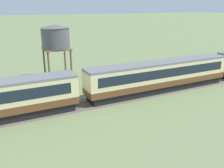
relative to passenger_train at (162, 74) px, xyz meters
name	(u,v)px	position (x,y,z in m)	size (l,w,h in m)	color
passenger_train	(162,74)	(0.00, 0.00, 0.00)	(112.26, 2.95, 4.08)	brown
railway_track	(140,94)	(-3.51, 0.00, -2.25)	(182.10, 3.60, 0.04)	#665B51
water_tower	(56,37)	(-11.44, 11.12, 4.33)	(4.34, 4.34, 8.50)	brown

